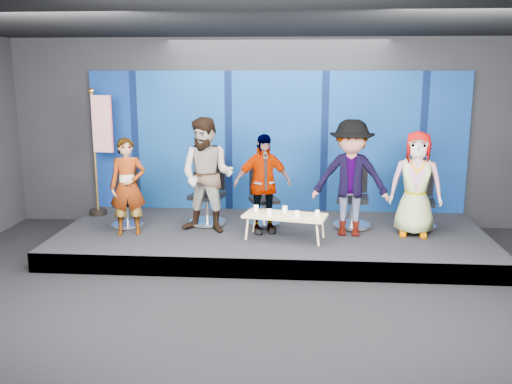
% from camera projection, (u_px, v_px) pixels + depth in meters
% --- Properties ---
extents(ground, '(10.00, 10.00, 0.00)m').
position_uv_depth(ground, '(262.00, 308.00, 7.13)').
color(ground, black).
rests_on(ground, ground).
extents(room_walls, '(10.02, 8.02, 3.51)m').
position_uv_depth(room_walls, '(262.00, 113.00, 6.61)').
color(room_walls, black).
rests_on(room_walls, ground).
extents(riser, '(7.00, 3.00, 0.30)m').
position_uv_depth(riser, '(272.00, 239.00, 9.53)').
color(riser, black).
rests_on(riser, ground).
extents(backdrop, '(7.00, 0.08, 2.60)m').
position_uv_depth(backdrop, '(276.00, 142.00, 10.64)').
color(backdrop, '#071C57').
rests_on(backdrop, riser).
extents(chair_a, '(0.65, 0.65, 0.97)m').
position_uv_depth(chair_a, '(127.00, 208.00, 9.70)').
color(chair_a, silver).
rests_on(chair_a, riser).
extents(panelist_a, '(0.64, 0.49, 1.57)m').
position_uv_depth(panelist_a, '(128.00, 187.00, 9.13)').
color(panelist_a, black).
rests_on(panelist_a, riser).
extents(chair_b, '(0.78, 0.78, 1.16)m').
position_uv_depth(chair_b, '(208.00, 202.00, 9.84)').
color(chair_b, silver).
rests_on(chair_b, riser).
extents(panelist_b, '(1.04, 0.89, 1.88)m').
position_uv_depth(panelist_b, '(207.00, 176.00, 9.23)').
color(panelist_b, black).
rests_on(panelist_b, riser).
extents(chair_c, '(0.71, 0.71, 1.00)m').
position_uv_depth(chair_c, '(263.00, 205.00, 9.82)').
color(chair_c, silver).
rests_on(chair_c, riser).
extents(panelist_c, '(1.03, 0.67, 1.62)m').
position_uv_depth(panelist_c, '(263.00, 184.00, 9.23)').
color(panelist_c, black).
rests_on(panelist_c, riser).
extents(chair_d, '(0.71, 0.71, 1.15)m').
position_uv_depth(chair_d, '(353.00, 205.00, 9.65)').
color(chair_d, silver).
rests_on(chair_d, riser).
extents(panelist_d, '(1.27, 0.81, 1.86)m').
position_uv_depth(panelist_d, '(351.00, 178.00, 9.05)').
color(panelist_d, black).
rests_on(panelist_d, riser).
extents(chair_e, '(0.67, 0.67, 1.04)m').
position_uv_depth(chair_e, '(419.00, 208.00, 9.61)').
color(chair_e, silver).
rests_on(chair_e, riser).
extents(panelist_e, '(0.90, 0.66, 1.68)m').
position_uv_depth(panelist_e, '(416.00, 184.00, 9.06)').
color(panelist_e, black).
rests_on(panelist_e, riser).
extents(coffee_table, '(1.37, 0.80, 0.39)m').
position_uv_depth(coffee_table, '(285.00, 217.00, 8.95)').
color(coffee_table, tan).
rests_on(coffee_table, riser).
extents(mug_a, '(0.08, 0.08, 0.10)m').
position_uv_depth(mug_a, '(256.00, 208.00, 9.15)').
color(mug_a, white).
rests_on(mug_a, coffee_table).
extents(mug_b, '(0.09, 0.09, 0.10)m').
position_uv_depth(mug_b, '(269.00, 212.00, 8.87)').
color(mug_b, white).
rests_on(mug_b, coffee_table).
extents(mug_c, '(0.09, 0.09, 0.10)m').
position_uv_depth(mug_c, '(285.00, 209.00, 9.08)').
color(mug_c, white).
rests_on(mug_c, coffee_table).
extents(mug_d, '(0.08, 0.08, 0.10)m').
position_uv_depth(mug_d, '(297.00, 214.00, 8.79)').
color(mug_d, white).
rests_on(mug_d, coffee_table).
extents(mug_e, '(0.07, 0.07, 0.09)m').
position_uv_depth(mug_e, '(317.00, 213.00, 8.87)').
color(mug_e, white).
rests_on(mug_e, coffee_table).
extents(flag_stand, '(0.52, 0.31, 2.30)m').
position_uv_depth(flag_stand, '(100.00, 149.00, 10.22)').
color(flag_stand, black).
rests_on(flag_stand, riser).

